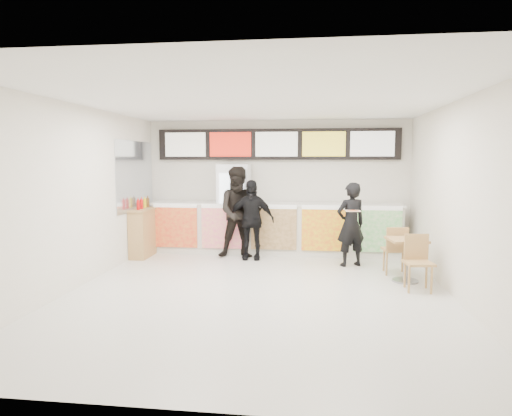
% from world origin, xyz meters
% --- Properties ---
extents(floor, '(7.00, 7.00, 0.00)m').
position_xyz_m(floor, '(0.00, 0.00, 0.00)').
color(floor, beige).
rests_on(floor, ground).
extents(ceiling, '(7.00, 7.00, 0.00)m').
position_xyz_m(ceiling, '(0.00, 0.00, 3.00)').
color(ceiling, white).
rests_on(ceiling, wall_back).
extents(wall_back, '(6.00, 0.00, 6.00)m').
position_xyz_m(wall_back, '(0.00, 3.50, 1.50)').
color(wall_back, silver).
rests_on(wall_back, floor).
extents(wall_left, '(0.00, 7.00, 7.00)m').
position_xyz_m(wall_left, '(-3.00, 0.00, 1.50)').
color(wall_left, silver).
rests_on(wall_left, floor).
extents(wall_right, '(0.00, 7.00, 7.00)m').
position_xyz_m(wall_right, '(3.00, 0.00, 1.50)').
color(wall_right, silver).
rests_on(wall_right, floor).
extents(service_counter, '(5.56, 0.77, 1.14)m').
position_xyz_m(service_counter, '(0.00, 3.09, 0.57)').
color(service_counter, silver).
rests_on(service_counter, floor).
extents(menu_board, '(5.50, 0.14, 0.70)m').
position_xyz_m(menu_board, '(0.00, 3.41, 2.45)').
color(menu_board, black).
rests_on(menu_board, wall_back).
extents(drinks_fridge, '(0.70, 0.67, 2.00)m').
position_xyz_m(drinks_fridge, '(-0.93, 3.11, 1.00)').
color(drinks_fridge, white).
rests_on(drinks_fridge, floor).
extents(mirror_panel, '(0.01, 2.00, 1.50)m').
position_xyz_m(mirror_panel, '(-2.99, 2.45, 1.75)').
color(mirror_panel, '#B2B7BF').
rests_on(mirror_panel, wall_left).
extents(customer_main, '(0.72, 0.62, 1.66)m').
position_xyz_m(customer_main, '(1.58, 2.04, 0.83)').
color(customer_main, black).
rests_on(customer_main, floor).
extents(customer_left, '(1.06, 0.89, 1.96)m').
position_xyz_m(customer_left, '(-0.72, 2.55, 0.98)').
color(customer_left, black).
rests_on(customer_left, floor).
extents(customer_mid, '(0.99, 0.42, 1.68)m').
position_xyz_m(customer_mid, '(-0.46, 2.42, 0.84)').
color(customer_mid, black).
rests_on(customer_mid, floor).
extents(pizza_slice, '(0.36, 0.36, 0.02)m').
position_xyz_m(pizza_slice, '(1.58, 1.59, 1.16)').
color(pizza_slice, beige).
rests_on(pizza_slice, customer_main).
extents(cafe_table, '(0.69, 1.57, 0.89)m').
position_xyz_m(cafe_table, '(2.44, 0.96, 0.52)').
color(cafe_table, tan).
rests_on(cafe_table, floor).
extents(condiment_ledge, '(0.38, 0.94, 1.25)m').
position_xyz_m(condiment_ledge, '(-2.82, 2.39, 0.54)').
color(condiment_ledge, tan).
rests_on(condiment_ledge, floor).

